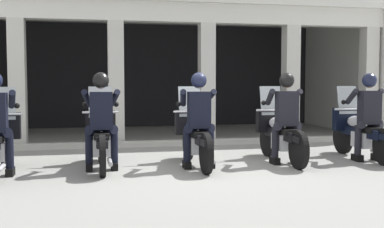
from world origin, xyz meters
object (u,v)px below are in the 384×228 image
(police_officer_left, at_px, (101,113))
(motorcycle_right, at_px, (279,133))
(police_officer_center, at_px, (199,112))
(motorcycle_left, at_px, (101,138))
(motorcycle_center, at_px, (195,136))
(motorcycle_far_right, at_px, (359,132))
(police_officer_far_right, at_px, (368,109))
(police_officer_right, at_px, (286,110))

(police_officer_left, relative_size, motorcycle_right, 0.78)
(police_officer_center, distance_m, motorcycle_right, 1.68)
(motorcycle_left, distance_m, police_officer_center, 1.69)
(motorcycle_center, height_order, motorcycle_far_right, same)
(motorcycle_center, distance_m, motorcycle_right, 1.58)
(police_officer_center, xyz_separation_m, police_officer_far_right, (3.16, 0.07, 0.00))
(police_officer_left, bearing_deg, police_officer_center, 6.33)
(police_officer_center, relative_size, police_officer_right, 1.00)
(motorcycle_right, height_order, motorcycle_far_right, same)
(police_officer_far_right, bearing_deg, motorcycle_far_right, 99.84)
(motorcycle_far_right, bearing_deg, police_officer_right, -160.17)
(motorcycle_center, bearing_deg, police_officer_far_right, 11.08)
(motorcycle_far_right, bearing_deg, motorcycle_left, -170.50)
(police_officer_right, bearing_deg, police_officer_center, -162.84)
(police_officer_center, xyz_separation_m, motorcycle_far_right, (3.16, 0.36, -0.44))
(police_officer_left, height_order, police_officer_center, same)
(police_officer_right, distance_m, police_officer_far_right, 1.58)
(motorcycle_left, distance_m, police_officer_left, 0.52)
(motorcycle_far_right, bearing_deg, police_officer_left, -167.07)
(motorcycle_center, xyz_separation_m, police_officer_far_right, (3.16, -0.21, 0.44))
(motorcycle_center, height_order, police_officer_right, police_officer_right)
(motorcycle_right, height_order, police_officer_right, police_officer_right)
(motorcycle_left, xyz_separation_m, police_officer_far_right, (4.73, -0.33, 0.44))
(motorcycle_left, distance_m, police_officer_far_right, 4.77)
(police_officer_center, xyz_separation_m, motorcycle_right, (1.58, 0.37, -0.44))
(police_officer_right, relative_size, motorcycle_far_right, 0.78)
(motorcycle_left, height_order, motorcycle_right, same)
(motorcycle_left, xyz_separation_m, police_officer_right, (3.16, -0.32, 0.44))
(police_officer_left, relative_size, police_officer_far_right, 1.00)
(police_officer_left, xyz_separation_m, motorcycle_center, (1.58, 0.16, -0.44))
(police_officer_left, distance_m, police_officer_right, 3.16)
(police_officer_far_right, bearing_deg, police_officer_right, -170.36)
(police_officer_left, distance_m, police_officer_center, 1.58)
(motorcycle_right, height_order, police_officer_far_right, police_officer_far_right)
(police_officer_left, height_order, police_officer_far_right, same)
(motorcycle_center, bearing_deg, motorcycle_right, 18.04)
(motorcycle_right, bearing_deg, motorcycle_left, -166.69)
(police_officer_center, distance_m, police_officer_right, 1.58)
(motorcycle_right, distance_m, police_officer_right, 0.52)
(police_officer_left, height_order, motorcycle_right, police_officer_left)
(motorcycle_right, bearing_deg, police_officer_right, -76.28)
(police_officer_right, xyz_separation_m, motorcycle_far_right, (1.58, 0.27, -0.44))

